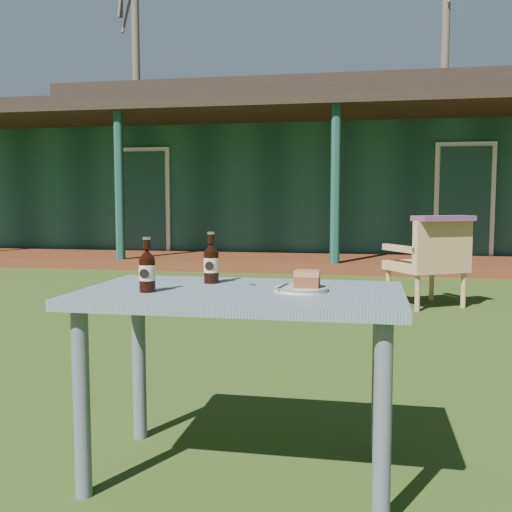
% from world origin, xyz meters
% --- Properties ---
extents(ground, '(80.00, 80.00, 0.00)m').
position_xyz_m(ground, '(0.00, 0.00, 0.00)').
color(ground, '#334916').
extents(pavilion, '(15.80, 8.30, 3.45)m').
position_xyz_m(pavilion, '(-0.00, 9.39, 1.61)').
color(pavilion, '#194137').
rests_on(pavilion, ground).
extents(tree_left, '(0.28, 0.28, 10.50)m').
position_xyz_m(tree_left, '(-8.00, 17.50, 5.25)').
color(tree_left, brown).
rests_on(tree_left, ground).
extents(tree_mid, '(0.28, 0.28, 9.50)m').
position_xyz_m(tree_mid, '(3.00, 18.50, 4.75)').
color(tree_mid, brown).
rests_on(tree_mid, ground).
extents(cafe_table, '(1.20, 0.70, 0.72)m').
position_xyz_m(cafe_table, '(0.00, -1.60, 0.62)').
color(cafe_table, slate).
rests_on(cafe_table, ground).
extents(plate, '(0.20, 0.20, 0.01)m').
position_xyz_m(plate, '(0.22, -1.58, 0.73)').
color(plate, silver).
rests_on(plate, cafe_table).
extents(cake_slice, '(0.09, 0.09, 0.06)m').
position_xyz_m(cake_slice, '(0.25, -1.58, 0.77)').
color(cake_slice, brown).
rests_on(cake_slice, plate).
extents(fork, '(0.03, 0.14, 0.00)m').
position_xyz_m(fork, '(0.16, -1.59, 0.74)').
color(fork, silver).
rests_on(fork, plate).
extents(cola_bottle_near, '(0.06, 0.06, 0.21)m').
position_xyz_m(cola_bottle_near, '(-0.16, -1.44, 0.80)').
color(cola_bottle_near, black).
rests_on(cola_bottle_near, cafe_table).
extents(cola_bottle_far, '(0.06, 0.06, 0.20)m').
position_xyz_m(cola_bottle_far, '(-0.33, -1.72, 0.80)').
color(cola_bottle_far, black).
rests_on(cola_bottle_far, cafe_table).
extents(bottle_cap, '(0.03, 0.03, 0.01)m').
position_xyz_m(bottle_cap, '(0.02, -1.51, 0.72)').
color(bottle_cap, silver).
rests_on(bottle_cap, cafe_table).
extents(armchair_left, '(0.85, 0.84, 0.86)m').
position_xyz_m(armchair_left, '(1.08, 2.32, 0.48)').
color(armchair_left, tan).
rests_on(armchair_left, ground).
extents(floral_throw, '(0.63, 0.51, 0.05)m').
position_xyz_m(floral_throw, '(1.17, 2.17, 0.89)').
color(floral_throw, '#6F3960').
rests_on(floral_throw, armchair_left).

